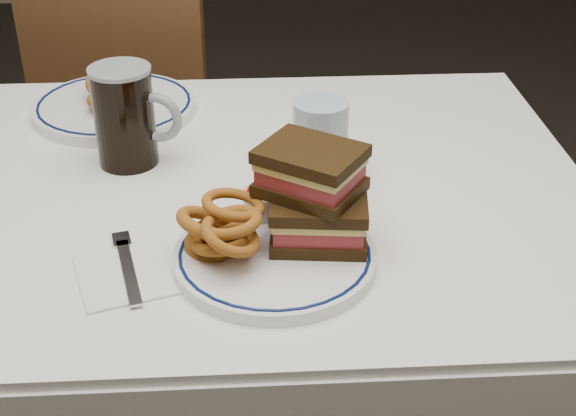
{
  "coord_description": "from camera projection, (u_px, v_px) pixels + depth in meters",
  "views": [
    {
      "loc": [
        0.09,
        -1.09,
        1.37
      ],
      "look_at": [
        0.15,
        -0.22,
        0.84
      ],
      "focal_mm": 50.0,
      "sensor_mm": 36.0,
      "label": 1
    }
  ],
  "objects": [
    {
      "name": "beer_mug",
      "position": [
        126.0,
        116.0,
        1.27
      ],
      "size": [
        0.14,
        0.1,
        0.16
      ],
      "color": "black",
      "rests_on": "dining_table"
    },
    {
      "name": "onion_rings_far",
      "position": [
        114.0,
        93.0,
        1.44
      ],
      "size": [
        0.11,
        0.13,
        0.09
      ],
      "color": "brown",
      "rests_on": "far_plate"
    },
    {
      "name": "water_glass",
      "position": [
        320.0,
        142.0,
        1.22
      ],
      "size": [
        0.08,
        0.08,
        0.13
      ],
      "primitive_type": "cylinder",
      "color": "#A2C2D1",
      "rests_on": "dining_table"
    },
    {
      "name": "napkin_fork",
      "position": [
        129.0,
        272.0,
        1.04
      ],
      "size": [
        0.16,
        0.18,
        0.01
      ],
      "color": "white",
      "rests_on": "dining_table"
    },
    {
      "name": "main_plate",
      "position": [
        275.0,
        256.0,
        1.06
      ],
      "size": [
        0.27,
        0.27,
        0.02
      ],
      "color": "white",
      "rests_on": "dining_table"
    },
    {
      "name": "ketchup_ramekin",
      "position": [
        265.0,
        200.0,
        1.13
      ],
      "size": [
        0.06,
        0.06,
        0.04
      ],
      "color": "silver",
      "rests_on": "main_plate"
    },
    {
      "name": "chair_far",
      "position": [
        136.0,
        113.0,
        2.05
      ],
      "size": [
        0.51,
        0.51,
        0.94
      ],
      "color": "#4B2E18",
      "rests_on": "floor"
    },
    {
      "name": "reuben_sandwich",
      "position": [
        315.0,
        195.0,
        1.05
      ],
      "size": [
        0.16,
        0.15,
        0.13
      ],
      "color": "black",
      "rests_on": "main_plate"
    },
    {
      "name": "far_plate",
      "position": [
        115.0,
        106.0,
        1.47
      ],
      "size": [
        0.3,
        0.3,
        0.02
      ],
      "color": "white",
      "rests_on": "dining_table"
    },
    {
      "name": "dining_table",
      "position": [
        191.0,
        241.0,
        1.3
      ],
      "size": [
        1.27,
        0.87,
        0.75
      ],
      "color": "white",
      "rests_on": "floor"
    },
    {
      "name": "onion_rings_main",
      "position": [
        222.0,
        228.0,
        1.04
      ],
      "size": [
        0.12,
        0.13,
        0.1
      ],
      "color": "brown",
      "rests_on": "main_plate"
    }
  ]
}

